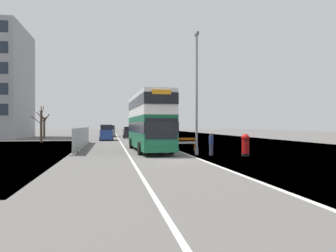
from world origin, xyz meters
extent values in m
cube|color=#565451|center=(0.00, 0.00, -0.05)|extent=(140.00, 280.00, 0.10)
cube|color=#B2AFA8|center=(2.11, 0.00, 0.00)|extent=(0.24, 196.00, 0.01)
cube|color=silver|center=(-2.39, 0.00, 0.00)|extent=(0.16, 168.00, 0.01)
cube|color=#145638|center=(-0.42, 7.56, 1.69)|extent=(2.83, 11.37, 2.67)
cube|color=silver|center=(-0.42, 7.56, 3.22)|extent=(2.83, 11.37, 0.40)
cube|color=silver|center=(-0.42, 7.56, 4.17)|extent=(2.80, 11.26, 1.50)
cube|color=black|center=(-0.42, 7.56, 2.09)|extent=(2.86, 11.49, 0.85)
cube|color=black|center=(-0.42, 7.56, 4.17)|extent=(2.85, 11.43, 0.83)
cube|color=black|center=(-0.24, 1.89, 2.02)|extent=(2.27, 0.13, 1.47)
cube|color=orange|center=(-0.24, 1.89, 4.59)|extent=(1.36, 0.10, 0.32)
cube|color=#145638|center=(-0.42, 7.56, 0.53)|extent=(2.86, 11.49, 0.36)
cylinder|color=black|center=(-1.54, 4.02, 0.50)|extent=(0.33, 1.01, 1.00)
cylinder|color=black|center=(0.92, 4.10, 0.50)|extent=(0.33, 1.01, 1.00)
cylinder|color=black|center=(-1.76, 10.62, 0.50)|extent=(0.33, 1.01, 1.00)
cylinder|color=black|center=(0.71, 10.71, 0.50)|extent=(0.33, 1.01, 1.00)
cylinder|color=gray|center=(2.71, 3.30, 4.55)|extent=(0.18, 0.18, 9.09)
cube|color=slate|center=(2.71, 3.30, 9.21)|extent=(0.20, 0.70, 0.20)
cylinder|color=gray|center=(2.71, 3.30, 0.25)|extent=(0.29, 0.29, 0.50)
cylinder|color=black|center=(6.03, 1.90, 0.09)|extent=(0.59, 0.59, 0.18)
cylinder|color=#AD0F0F|center=(6.03, 1.90, 0.76)|extent=(0.54, 0.54, 1.15)
sphere|color=#AD0F0F|center=(6.03, 1.90, 1.33)|extent=(0.61, 0.61, 0.61)
cube|color=black|center=(6.03, 1.61, 1.19)|extent=(0.22, 0.03, 0.07)
cube|color=orange|center=(2.85, 7.13, 1.04)|extent=(1.69, 0.19, 0.20)
cube|color=white|center=(2.85, 7.13, 0.72)|extent=(1.69, 0.19, 0.20)
cube|color=orange|center=(2.10, 7.18, 0.52)|extent=(0.07, 0.07, 1.04)
cube|color=black|center=(2.10, 7.18, 0.04)|extent=(0.17, 0.45, 0.08)
cube|color=orange|center=(3.61, 7.08, 0.52)|extent=(0.07, 0.07, 1.04)
cube|color=black|center=(3.61, 7.08, 0.04)|extent=(0.17, 0.45, 0.08)
cube|color=#A8AAAD|center=(-6.50, 5.91, 1.03)|extent=(0.04, 3.26, 1.96)
cube|color=#A8AAAD|center=(-6.50, 9.31, 1.03)|extent=(0.04, 3.26, 1.96)
cube|color=#A8AAAD|center=(-6.50, 12.71, 1.03)|extent=(0.04, 3.26, 1.96)
cube|color=#A8AAAD|center=(-6.50, 16.11, 1.03)|extent=(0.04, 3.26, 1.96)
cube|color=#A8AAAD|center=(-6.50, 19.51, 1.03)|extent=(0.04, 3.26, 1.96)
cylinder|color=#939699|center=(-6.50, 4.21, 1.03)|extent=(0.06, 0.06, 2.06)
cube|color=gray|center=(-6.50, 4.21, 0.06)|extent=(0.44, 0.20, 0.12)
cylinder|color=#939699|center=(-6.50, 7.61, 1.03)|extent=(0.06, 0.06, 2.06)
cube|color=gray|center=(-6.50, 7.61, 0.06)|extent=(0.44, 0.20, 0.12)
cylinder|color=#939699|center=(-6.50, 11.01, 1.03)|extent=(0.06, 0.06, 2.06)
cube|color=gray|center=(-6.50, 11.01, 0.06)|extent=(0.44, 0.20, 0.12)
cylinder|color=#939699|center=(-6.50, 14.41, 1.03)|extent=(0.06, 0.06, 2.06)
cube|color=gray|center=(-6.50, 14.41, 0.06)|extent=(0.44, 0.20, 0.12)
cylinder|color=#939699|center=(-6.50, 17.81, 1.03)|extent=(0.06, 0.06, 2.06)
cube|color=gray|center=(-6.50, 17.81, 0.06)|extent=(0.44, 0.20, 0.12)
cylinder|color=#939699|center=(-6.50, 21.21, 1.03)|extent=(0.06, 0.06, 2.06)
cube|color=gray|center=(-6.50, 21.21, 0.06)|extent=(0.44, 0.20, 0.12)
cube|color=navy|center=(-4.31, 27.14, 0.85)|extent=(1.80, 4.42, 1.35)
cube|color=black|center=(-4.31, 27.14, 1.93)|extent=(1.66, 2.43, 0.80)
cylinder|color=black|center=(-3.41, 28.51, 0.30)|extent=(0.20, 0.60, 0.60)
cylinder|color=black|center=(-5.21, 28.51, 0.30)|extent=(0.20, 0.60, 0.60)
cylinder|color=black|center=(-3.41, 25.77, 0.30)|extent=(0.20, 0.60, 0.60)
cylinder|color=black|center=(-5.21, 25.77, 0.30)|extent=(0.20, 0.60, 0.60)
cube|color=black|center=(-0.56, 34.32, 0.75)|extent=(1.77, 3.86, 1.13)
cube|color=black|center=(-0.56, 34.32, 1.64)|extent=(1.63, 2.12, 0.67)
cylinder|color=black|center=(0.32, 35.51, 0.30)|extent=(0.20, 0.60, 0.60)
cylinder|color=black|center=(-1.45, 35.51, 0.30)|extent=(0.20, 0.60, 0.60)
cylinder|color=black|center=(0.32, 33.12, 0.30)|extent=(0.20, 0.60, 0.60)
cylinder|color=black|center=(-1.45, 33.12, 0.30)|extent=(0.20, 0.60, 0.60)
cube|color=slate|center=(-3.72, 41.43, 0.81)|extent=(1.75, 4.49, 1.26)
cube|color=black|center=(-3.72, 41.43, 1.83)|extent=(1.61, 2.47, 0.77)
cylinder|color=black|center=(-2.84, 42.82, 0.30)|extent=(0.20, 0.60, 0.60)
cylinder|color=black|center=(-4.59, 42.82, 0.30)|extent=(0.20, 0.60, 0.60)
cylinder|color=black|center=(-2.84, 40.04, 0.30)|extent=(0.20, 0.60, 0.60)
cylinder|color=black|center=(-4.59, 40.04, 0.30)|extent=(0.20, 0.60, 0.60)
cylinder|color=#4C3D2D|center=(-12.69, 23.46, 2.06)|extent=(0.30, 0.30, 4.11)
cylinder|color=#4C3D2D|center=(-12.19, 23.39, 3.14)|extent=(1.08, 0.23, 1.01)
cylinder|color=#4C3D2D|center=(-12.71, 24.28, 4.23)|extent=(0.19, 1.74, 1.32)
cylinder|color=#4C3D2D|center=(-13.31, 23.45, 2.93)|extent=(1.30, 0.13, 1.07)
cylinder|color=#4C3D2D|center=(-12.60, 22.99, 4.28)|extent=(0.31, 1.03, 0.89)
cylinder|color=#4C3D2D|center=(-14.85, 36.04, 1.77)|extent=(0.34, 0.34, 3.54)
cylinder|color=#4C3D2D|center=(-14.46, 36.15, 3.53)|extent=(0.94, 0.41, 1.37)
cylinder|color=#4C3D2D|center=(-14.85, 36.81, 3.03)|extent=(0.18, 1.64, 1.41)
cylinder|color=#4C3D2D|center=(-15.47, 35.99, 3.81)|extent=(1.36, 0.26, 1.42)
cylinder|color=#4C3D2D|center=(-15.05, 35.34, 3.93)|extent=(0.55, 1.53, 1.49)
cylinder|color=#2D3342|center=(3.67, 2.72, 0.43)|extent=(0.29, 0.29, 0.86)
cylinder|color=navy|center=(3.67, 2.72, 1.18)|extent=(0.34, 0.34, 0.66)
sphere|color=#937056|center=(3.67, 2.72, 1.62)|extent=(0.22, 0.22, 0.22)
camera|label=1|loc=(-3.76, -19.04, 2.28)|focal=32.56mm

